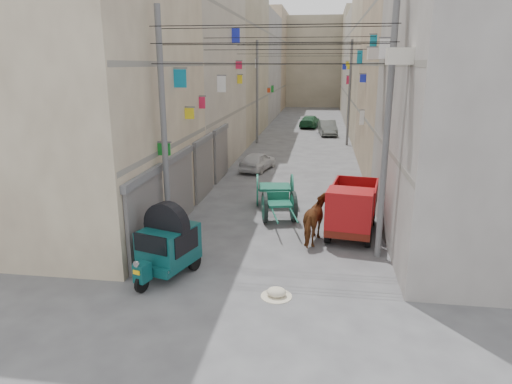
% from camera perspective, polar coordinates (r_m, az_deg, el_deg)
% --- Properties ---
extents(ground, '(140.00, 140.00, 0.00)m').
position_cam_1_polar(ground, '(10.66, -2.08, -19.79)').
color(ground, '#464749').
rests_on(ground, ground).
extents(building_row_left, '(8.00, 62.00, 14.00)m').
position_cam_1_polar(building_row_left, '(43.73, -4.61, 15.97)').
color(building_row_left, beige).
rests_on(building_row_left, ground).
extents(building_row_right, '(8.00, 62.00, 14.00)m').
position_cam_1_polar(building_row_right, '(43.14, 17.40, 15.34)').
color(building_row_right, '#A29D97').
rests_on(building_row_right, ground).
extents(end_cap_building, '(22.00, 10.00, 13.00)m').
position_cam_1_polar(end_cap_building, '(74.56, 7.29, 15.78)').
color(end_cap_building, tan).
rests_on(end_cap_building, ground).
extents(shutters_left, '(0.18, 14.40, 2.88)m').
position_cam_1_polar(shutters_left, '(20.25, -7.82, 2.12)').
color(shutters_left, '#505056').
rests_on(shutters_left, ground).
extents(signboards, '(8.22, 40.52, 5.67)m').
position_cam_1_polar(signboards, '(30.36, 5.25, 10.39)').
color(signboards, yellow).
rests_on(signboards, ground).
extents(ac_units, '(0.70, 6.55, 3.35)m').
position_cam_1_polar(ac_units, '(16.38, 16.35, 19.45)').
color(ac_units, beige).
rests_on(ac_units, ground).
extents(utility_poles, '(7.40, 22.20, 8.00)m').
position_cam_1_polar(utility_poles, '(25.68, 4.71, 10.73)').
color(utility_poles, '#5D5D5F').
rests_on(utility_poles, ground).
extents(overhead_cables, '(7.40, 22.52, 1.12)m').
position_cam_1_polar(overhead_cables, '(23.00, 4.44, 17.07)').
color(overhead_cables, black).
rests_on(overhead_cables, ground).
extents(auto_rickshaw, '(1.89, 2.57, 1.74)m').
position_cam_1_polar(auto_rickshaw, '(14.00, -11.00, -6.26)').
color(auto_rickshaw, black).
rests_on(auto_rickshaw, ground).
extents(tonga_cart, '(1.69, 2.97, 1.26)m').
position_cam_1_polar(tonga_cart, '(18.41, 2.91, -1.82)').
color(tonga_cart, black).
rests_on(tonga_cart, ground).
extents(mini_truck, '(2.14, 3.80, 2.02)m').
position_cam_1_polar(mini_truck, '(17.04, 11.81, -2.50)').
color(mini_truck, black).
rests_on(mini_truck, ground).
extents(second_cart, '(1.82, 1.66, 1.45)m').
position_cam_1_polar(second_cart, '(20.58, 2.35, 0.40)').
color(second_cart, '#135440').
rests_on(second_cart, ground).
extents(feed_sack, '(0.54, 0.43, 0.27)m').
position_cam_1_polar(feed_sack, '(12.87, 2.57, -12.39)').
color(feed_sack, beige).
rests_on(feed_sack, ground).
extents(horse, '(1.24, 2.14, 1.70)m').
position_cam_1_polar(horse, '(16.43, 7.79, -3.43)').
color(horse, '#5E2116').
rests_on(horse, ground).
extents(distant_car_white, '(2.09, 3.55, 1.13)m').
position_cam_1_polar(distant_car_white, '(27.53, 0.20, 3.89)').
color(distant_car_white, silver).
rests_on(distant_car_white, ground).
extents(distant_car_grey, '(1.81, 4.12, 1.32)m').
position_cam_1_polar(distant_car_grey, '(42.17, 8.94, 7.94)').
color(distant_car_grey, '#505451').
rests_on(distant_car_grey, ground).
extents(distant_car_green, '(2.37, 4.36, 1.20)m').
position_cam_1_polar(distant_car_green, '(47.20, 6.81, 8.76)').
color(distant_car_green, '#1B502E').
rests_on(distant_car_green, ground).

